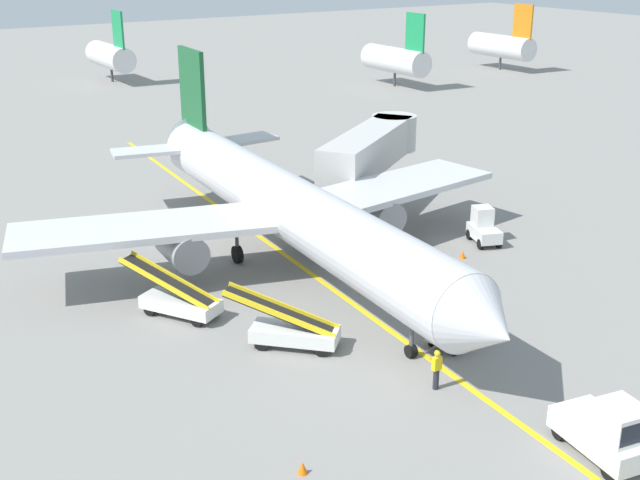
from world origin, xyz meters
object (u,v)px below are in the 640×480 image
Objects in this scene: baggage_tug_near_wing at (484,227)px; baggage_cart_loaded at (457,333)px; ground_crew_marshaller at (437,368)px; belt_loader_forward_hold at (292,330)px; belt_loader_aft_hold at (178,300)px; jet_bridge at (374,147)px; pushback_tug at (609,431)px; safety_cone_nose_left at (463,255)px; safety_cone_nose_right at (303,468)px; airliner at (284,204)px.

baggage_cart_loaded is (-9.86, -8.72, -0.46)m from baggage_tug_near_wing.
belt_loader_forward_hold is at bearing 114.96° from ground_crew_marshaller.
baggage_cart_loaded is at bearing -45.76° from belt_loader_aft_hold.
jet_bridge reaches higher than pushback_tug.
belt_loader_forward_hold is 10.06× the size of safety_cone_nose_left.
safety_cone_nose_right is at bearing -158.26° from baggage_cart_loaded.
ground_crew_marshaller is at bearing 106.50° from pushback_tug.
belt_loader_forward_hold reaches higher than ground_crew_marshaller.
baggage_tug_near_wing reaches higher than safety_cone_nose_right.
safety_cone_nose_right is at bearing -119.00° from airliner.
baggage_tug_near_wing is at bearing 57.73° from pushback_tug.
pushback_tug is 9.19m from baggage_cart_loaded.
baggage_tug_near_wing reaches higher than baggage_cart_loaded.
airliner is 12.17m from baggage_tug_near_wing.
belt_loader_forward_hold is 6.28m from belt_loader_aft_hold.
pushback_tug is 21.05m from baggage_tug_near_wing.
jet_bridge reaches higher than baggage_tug_near_wing.
jet_bridge is 22.68m from belt_loader_forward_hold.
belt_loader_aft_hold is 11.23× the size of safety_cone_nose_left.
belt_loader_aft_hold is (-7.51, -2.82, -2.64)m from airliner.
baggage_tug_near_wing is at bearing 32.32° from safety_cone_nose_right.
safety_cone_nose_left is at bearing 15.73° from belt_loader_forward_hold.
safety_cone_nose_right is (-20.48, -23.70, -3.32)m from jet_bridge.
baggage_cart_loaded is (1.37, 9.07, -0.53)m from pushback_tug.
baggage_cart_loaded is 11.43m from safety_cone_nose_right.
baggage_tug_near_wing is (11.24, 17.80, -0.07)m from pushback_tug.
belt_loader_forward_hold is 6.81m from ground_crew_marshaller.
pushback_tug is at bearing -111.49° from jet_bridge.
pushback_tug reaches higher than safety_cone_nose_right.
jet_bridge is 2.42× the size of belt_loader_aft_hold.
airliner is 9.20× the size of baggage_cart_loaded.
safety_cone_nose_right is (-9.24, 4.84, -0.77)m from pushback_tug.
belt_loader_aft_hold is 2.91× the size of ground_crew_marshaller.
airliner is 2.95× the size of jet_bridge.
belt_loader_forward_hold is 1.15× the size of baggage_cart_loaded.
airliner is 18.97m from safety_cone_nose_right.
airliner is at bearing 20.60° from belt_loader_aft_hold.
safety_cone_nose_left is at bearing -6.45° from belt_loader_aft_hold.
airliner is at bearing 151.84° from safety_cone_nose_left.
belt_loader_forward_hold is at bearing -118.95° from airliner.
baggage_cart_loaded is at bearing -30.87° from belt_loader_forward_hold.
baggage_tug_near_wing reaches higher than ground_crew_marshaller.
pushback_tug is at bearing -98.60° from baggage_cart_loaded.
baggage_tug_near_wing is 13.18m from baggage_cart_loaded.
belt_loader_forward_hold reaches higher than safety_cone_nose_left.
airliner is at bearing 90.48° from pushback_tug.
pushback_tug is 18.62m from safety_cone_nose_left.
belt_loader_forward_hold is 10.06× the size of safety_cone_nose_right.
safety_cone_nose_left is at bearing -28.16° from airliner.
safety_cone_nose_left is (10.47, 9.94, -0.69)m from ground_crew_marshaller.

